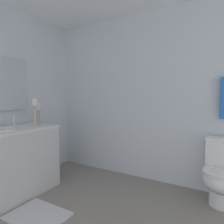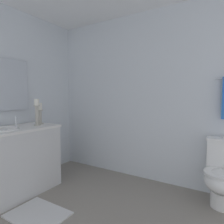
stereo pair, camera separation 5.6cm
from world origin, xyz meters
The scene contains 7 objects.
wall_back centered at (0.00, 1.25, 1.23)m, with size 3.20×0.04×2.45m, color silver.
wall_left centered at (-1.60, 0.00, 1.23)m, with size 0.04×2.49×2.45m, color silver.
vanity_cabinet centered at (-1.27, -0.23, 0.42)m, with size 0.58×1.37×0.85m.
candle_holder_tall centered at (-1.29, 0.34, 1.01)m, with size 0.09×0.09×0.30m.
candle_holder_short centered at (-1.21, 0.23, 1.04)m, with size 0.09×0.09×0.36m.
toilet centered at (0.98, 0.96, 0.37)m, with size 0.39×0.54×0.75m.
bath_mat centered at (-0.65, -0.23, 0.01)m, with size 0.60×0.44×0.02m, color silver.
Camera 1 is at (0.97, -1.50, 1.24)m, focal length 31.22 mm.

